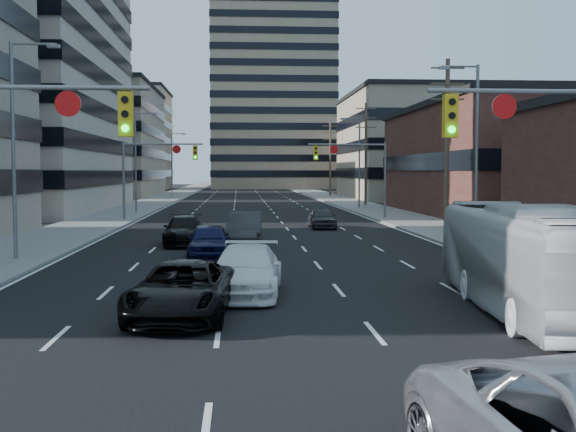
{
  "coord_description": "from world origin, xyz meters",
  "views": [
    {
      "loc": [
        -1.31,
        -10.24,
        3.74
      ],
      "look_at": [
        0.38,
        14.49,
        2.2
      ],
      "focal_mm": 45.0,
      "sensor_mm": 36.0,
      "label": 1
    }
  ],
  "objects_px": {
    "black_pickup": "(182,290)",
    "transit_bus": "(527,259)",
    "sedan_blue": "(209,241)",
    "white_van": "(246,271)"
  },
  "relations": [
    {
      "from": "black_pickup",
      "to": "transit_bus",
      "type": "bearing_deg",
      "value": 4.73
    },
    {
      "from": "sedan_blue",
      "to": "white_van",
      "type": "bearing_deg",
      "value": -81.74
    },
    {
      "from": "white_van",
      "to": "sedan_blue",
      "type": "distance_m",
      "value": 9.26
    },
    {
      "from": "white_van",
      "to": "sedan_blue",
      "type": "height_order",
      "value": "sedan_blue"
    },
    {
      "from": "white_van",
      "to": "transit_bus",
      "type": "distance_m",
      "value": 8.07
    },
    {
      "from": "black_pickup",
      "to": "sedan_blue",
      "type": "distance_m",
      "value": 12.43
    },
    {
      "from": "transit_bus",
      "to": "sedan_blue",
      "type": "bearing_deg",
      "value": 130.4
    },
    {
      "from": "black_pickup",
      "to": "transit_bus",
      "type": "distance_m",
      "value": 8.99
    },
    {
      "from": "white_van",
      "to": "black_pickup",
      "type": "bearing_deg",
      "value": -111.44
    },
    {
      "from": "white_van",
      "to": "transit_bus",
      "type": "xyz_separation_m",
      "value": [
        7.31,
        -3.34,
        0.7
      ]
    }
  ]
}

